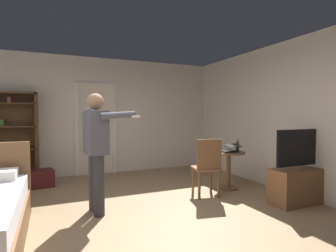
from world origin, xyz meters
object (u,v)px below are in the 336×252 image
object	(u,v)px
bottle_on_table	(237,147)
person_blue_shirt	(97,143)
bookshelf	(10,134)
laptop	(229,149)
wooden_chair	(207,165)
suitcase_dark	(41,178)
tv_flatscreen	(299,181)
suitcase_small	(19,180)
side_table	(228,164)

from	to	relation	value
bottle_on_table	person_blue_shirt	distance (m)	2.62
bookshelf	person_blue_shirt	size ratio (longest dim) A/B	1.09
person_blue_shirt	laptop	bearing A→B (deg)	5.38
bookshelf	wooden_chair	world-z (taller)	bookshelf
laptop	person_blue_shirt	world-z (taller)	person_blue_shirt
wooden_chair	bookshelf	bearing A→B (deg)	142.90
suitcase_dark	tv_flatscreen	bearing A→B (deg)	-44.94
bottle_on_table	laptop	bearing A→B (deg)	166.73
laptop	suitcase_dark	world-z (taller)	laptop
bottle_on_table	suitcase_dark	world-z (taller)	bottle_on_table
bookshelf	suitcase_small	bearing A→B (deg)	-69.75
tv_flatscreen	side_table	bearing A→B (deg)	114.49
side_table	person_blue_shirt	distance (m)	2.53
laptop	bottle_on_table	world-z (taller)	bottle_on_table
tv_flatscreen	laptop	world-z (taller)	tv_flatscreen
tv_flatscreen	laptop	bearing A→B (deg)	116.19
laptop	person_blue_shirt	distance (m)	2.47
laptop	suitcase_small	world-z (taller)	laptop
bookshelf	laptop	size ratio (longest dim) A/B	4.73
bookshelf	laptop	xyz separation A→B (m)	(3.78, -2.16, -0.25)
wooden_chair	person_blue_shirt	distance (m)	1.88
side_table	laptop	xyz separation A→B (m)	(-0.02, -0.04, 0.28)
suitcase_dark	wooden_chair	bearing A→B (deg)	-44.48
side_table	laptop	distance (m)	0.29
laptop	suitcase_small	distance (m)	4.02
suitcase_dark	suitcase_small	xyz separation A→B (m)	(-0.38, 0.07, -0.00)
tv_flatscreen	wooden_chair	xyz separation A→B (m)	(-1.16, 0.86, 0.19)
bottle_on_table	suitcase_dark	size ratio (longest dim) A/B	0.51
wooden_chair	person_blue_shirt	world-z (taller)	person_blue_shirt
person_blue_shirt	suitcase_small	xyz separation A→B (m)	(-1.16, 1.90, -0.83)
wooden_chair	suitcase_dark	size ratio (longest dim) A/B	2.19
laptop	suitcase_dark	bearing A→B (deg)	153.63
bookshelf	suitcase_dark	distance (m)	1.15
laptop	person_blue_shirt	size ratio (longest dim) A/B	0.23
bookshelf	bottle_on_table	bearing A→B (deg)	-29.13
bookshelf	bottle_on_table	distance (m)	4.52
laptop	wooden_chair	distance (m)	0.70
laptop	bottle_on_table	distance (m)	0.17
tv_flatscreen	wooden_chair	distance (m)	1.46
person_blue_shirt	side_table	bearing A→B (deg)	6.30
bookshelf	laptop	bearing A→B (deg)	-29.72
tv_flatscreen	suitcase_small	world-z (taller)	tv_flatscreen
bookshelf	suitcase_small	world-z (taller)	bookshelf
bookshelf	suitcase_dark	size ratio (longest dim) A/B	4.09
wooden_chair	suitcase_dark	bearing A→B (deg)	144.89
tv_flatscreen	person_blue_shirt	size ratio (longest dim) A/B	0.69
suitcase_small	laptop	bearing A→B (deg)	-41.45
side_table	suitcase_dark	bearing A→B (deg)	154.38
side_table	wooden_chair	distance (m)	0.70
laptop	bottle_on_table	size ratio (longest dim) A/B	1.69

